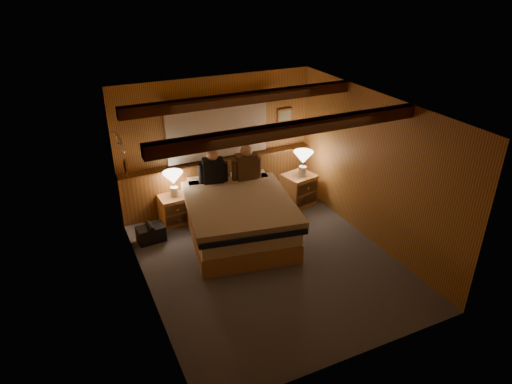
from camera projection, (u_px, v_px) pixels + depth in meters
floor at (268, 262)px, 6.96m from camera, size 4.20×4.20×0.00m
ceiling at (271, 108)px, 5.88m from camera, size 4.20×4.20×0.00m
wall_back at (217, 144)px, 8.12m from camera, size 3.60×0.00×3.60m
wall_left at (141, 219)px, 5.74m from camera, size 0.00×4.20×4.20m
wall_right at (373, 170)px, 7.10m from camera, size 0.00×4.20×4.20m
wall_front at (360, 274)px, 4.72m from camera, size 3.60×0.00×3.60m
wainscot at (219, 181)px, 8.39m from camera, size 3.60×0.23×0.94m
curtain_window at (217, 127)px, 7.92m from camera, size 2.18×0.09×1.11m
ceiling_beams at (265, 112)px, 6.04m from camera, size 3.60×1.65×0.16m
coat_rail at (120, 143)px, 6.83m from camera, size 0.05×0.55×0.24m
framed_print at (285, 115)px, 8.45m from camera, size 0.30×0.04×0.25m
bed at (238, 217)px, 7.44m from camera, size 1.94×2.35×0.72m
nightstand_left at (174, 209)px, 7.92m from camera, size 0.47×0.43×0.50m
nightstand_right at (299, 189)px, 8.51m from camera, size 0.63×0.59×0.59m
lamp_left at (173, 180)px, 7.68m from camera, size 0.34×0.34×0.45m
lamp_right at (303, 159)px, 8.21m from camera, size 0.36×0.36×0.47m
person_left at (213, 169)px, 7.72m from camera, size 0.50×0.27×0.62m
person_right at (247, 165)px, 7.84m from camera, size 0.53×0.25×0.64m
duffel_bag at (151, 234)px, 7.42m from camera, size 0.46×0.29×0.32m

